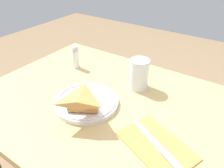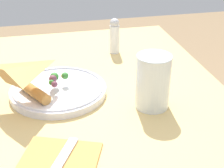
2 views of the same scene
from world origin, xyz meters
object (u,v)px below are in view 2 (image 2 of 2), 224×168
Objects in this scene: dining_table at (89,160)px; plate_pizza at (57,89)px; salt_shaker at (115,36)px; milk_glass at (153,83)px.

plate_pizza is at bearing 28.90° from dining_table.
salt_shaker is at bearing -41.08° from plate_pizza.
salt_shaker is (0.31, 0.01, -0.00)m from milk_glass.
milk_glass is at bearing -177.90° from salt_shaker.
dining_table is at bearing 157.02° from salt_shaker.
salt_shaker is at bearing 2.10° from milk_glass.
milk_glass is at bearing -117.07° from plate_pizza.
milk_glass is (-0.10, -0.20, 0.04)m from plate_pizza.
salt_shaker reaches higher than dining_table.
dining_table is 0.24m from milk_glass.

